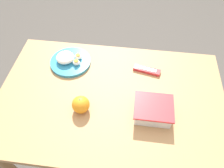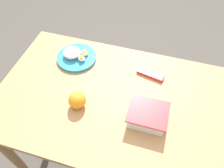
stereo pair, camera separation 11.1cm
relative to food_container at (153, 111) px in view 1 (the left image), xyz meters
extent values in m
plane|color=#4C4742|center=(0.21, -0.07, -0.78)|extent=(10.00, 10.00, 0.00)
cube|color=#AD7F51|center=(0.21, -0.07, -0.05)|extent=(1.15, 0.75, 0.03)
cylinder|color=#936C45|center=(-0.31, -0.39, -0.42)|extent=(0.05, 0.05, 0.72)
cylinder|color=#936C45|center=(0.73, -0.39, -0.42)|extent=(0.05, 0.05, 0.72)
cube|color=white|center=(0.00, 0.00, 0.00)|extent=(0.16, 0.14, 0.06)
cube|color=beige|center=(0.00, 0.00, -0.01)|extent=(0.15, 0.12, 0.04)
cube|color=red|center=(0.00, 0.00, 0.03)|extent=(0.18, 0.15, 0.01)
ellipsoid|color=gray|center=(-0.04, 0.01, 0.01)|extent=(0.06, 0.06, 0.02)
ellipsoid|color=gray|center=(0.04, -0.01, 0.00)|extent=(0.05, 0.05, 0.03)
sphere|color=orange|center=(0.34, 0.02, 0.01)|extent=(0.08, 0.08, 0.08)
cylinder|color=#4C662D|center=(0.34, 0.02, 0.05)|extent=(0.01, 0.01, 0.00)
cylinder|color=teal|center=(0.46, -0.28, -0.02)|extent=(0.23, 0.23, 0.02)
ellipsoid|color=white|center=(0.49, -0.28, 0.01)|extent=(0.10, 0.10, 0.05)
ellipsoid|color=white|center=(0.42, -0.30, 0.00)|extent=(0.04, 0.03, 0.03)
cylinder|color=#F4A823|center=(0.42, -0.30, 0.02)|extent=(0.02, 0.02, 0.01)
ellipsoid|color=white|center=(0.42, -0.26, 0.00)|extent=(0.04, 0.03, 0.03)
cylinder|color=#F4A823|center=(0.42, -0.26, 0.02)|extent=(0.02, 0.02, 0.01)
cube|color=#B7282D|center=(0.03, -0.27, -0.02)|extent=(0.15, 0.07, 0.02)
cube|color=white|center=(0.03, -0.27, -0.01)|extent=(0.10, 0.04, 0.00)
camera|label=1|loc=(0.12, 0.55, 0.87)|focal=35.00mm
camera|label=2|loc=(0.01, 0.53, 0.87)|focal=35.00mm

